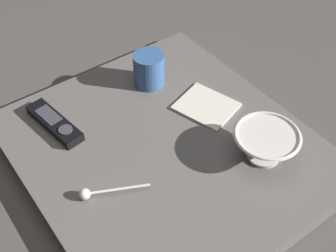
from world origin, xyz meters
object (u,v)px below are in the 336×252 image
object	(u,v)px
cereal_bowl	(265,144)
coffee_mug	(149,69)
tv_remote_near	(55,123)
teaspoon	(93,193)
folded_napkin	(206,106)

from	to	relation	value
cereal_bowl	coffee_mug	size ratio (longest dim) A/B	1.65
tv_remote_near	teaspoon	bearing A→B (deg)	-96.66
cereal_bowl	folded_napkin	world-z (taller)	cereal_bowl
cereal_bowl	teaspoon	distance (m)	0.37
tv_remote_near	cereal_bowl	bearing A→B (deg)	-47.36
tv_remote_near	folded_napkin	size ratio (longest dim) A/B	1.08
cereal_bowl	folded_napkin	bearing A→B (deg)	89.76
coffee_mug	folded_napkin	xyz separation A→B (m)	(0.06, -0.16, -0.04)
coffee_mug	teaspoon	bearing A→B (deg)	-142.44
cereal_bowl	tv_remote_near	size ratio (longest dim) A/B	0.82
cereal_bowl	coffee_mug	xyz separation A→B (m)	(-0.06, 0.35, 0.00)
cereal_bowl	tv_remote_near	world-z (taller)	cereal_bowl
cereal_bowl	folded_napkin	size ratio (longest dim) A/B	0.89
folded_napkin	coffee_mug	bearing A→B (deg)	110.54
cereal_bowl	coffee_mug	distance (m)	0.35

